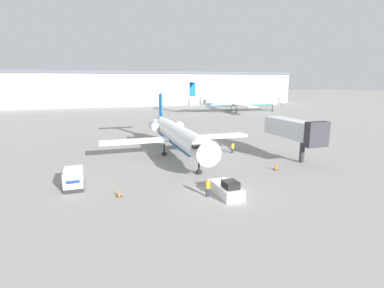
# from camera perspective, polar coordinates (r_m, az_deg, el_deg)

# --- Properties ---
(ground_plane) EXTENTS (600.00, 600.00, 0.00)m
(ground_plane) POSITION_cam_1_polar(r_m,az_deg,el_deg) (31.39, 6.01, -9.56)
(ground_plane) COLOR gray
(terminal_building) EXTENTS (180.00, 16.80, 15.80)m
(terminal_building) POSITION_cam_1_polar(r_m,az_deg,el_deg) (146.98, -14.30, 10.20)
(terminal_building) COLOR #B2B2B7
(terminal_building) RESTS_ON ground
(airplane_main) EXTENTS (23.42, 26.29, 9.39)m
(airplane_main) POSITION_cam_1_polar(r_m,az_deg,el_deg) (46.33, -2.78, 1.84)
(airplane_main) COLOR white
(airplane_main) RESTS_ON ground
(pushback_tug) EXTENTS (1.95, 4.57, 1.81)m
(pushback_tug) POSITION_cam_1_polar(r_m,az_deg,el_deg) (31.03, 6.57, -8.51)
(pushback_tug) COLOR silver
(pushback_tug) RESTS_ON ground
(luggage_cart) EXTENTS (1.96, 3.68, 2.06)m
(luggage_cart) POSITION_cam_1_polar(r_m,az_deg,el_deg) (35.22, -21.62, -6.18)
(luggage_cart) COLOR #232326
(luggage_cart) RESTS_ON ground
(worker_near_tug) EXTENTS (0.40, 0.26, 1.85)m
(worker_near_tug) POSITION_cam_1_polar(r_m,az_deg,el_deg) (30.40, 3.03, -8.26)
(worker_near_tug) COLOR #232838
(worker_near_tug) RESTS_ON ground
(worker_by_wing) EXTENTS (0.40, 0.24, 1.62)m
(worker_by_wing) POSITION_cam_1_polar(r_m,az_deg,el_deg) (48.85, 7.74, -0.74)
(worker_by_wing) COLOR #232838
(worker_by_wing) RESTS_ON ground
(traffic_cone_left) EXTENTS (0.51, 0.51, 0.68)m
(traffic_cone_left) POSITION_cam_1_polar(r_m,az_deg,el_deg) (31.51, -13.75, -9.13)
(traffic_cone_left) COLOR black
(traffic_cone_left) RESTS_ON ground
(traffic_cone_right) EXTENTS (0.59, 0.59, 0.82)m
(traffic_cone_right) POSITION_cam_1_polar(r_m,az_deg,el_deg) (40.91, 15.69, -4.23)
(traffic_cone_right) COLOR black
(traffic_cone_right) RESTS_ON ground
(airplane_parked_far_left) EXTENTS (37.50, 30.50, 11.12)m
(airplane_parked_far_left) POSITION_cam_1_polar(r_m,az_deg,el_deg) (113.38, 8.58, 8.04)
(airplane_parked_far_left) COLOR white
(airplane_parked_far_left) RESTS_ON ground
(jet_bridge) EXTENTS (3.20, 11.16, 6.19)m
(jet_bridge) POSITION_cam_1_polar(r_m,az_deg,el_deg) (46.61, 18.91, 2.63)
(jet_bridge) COLOR #2D2D33
(jet_bridge) RESTS_ON ground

